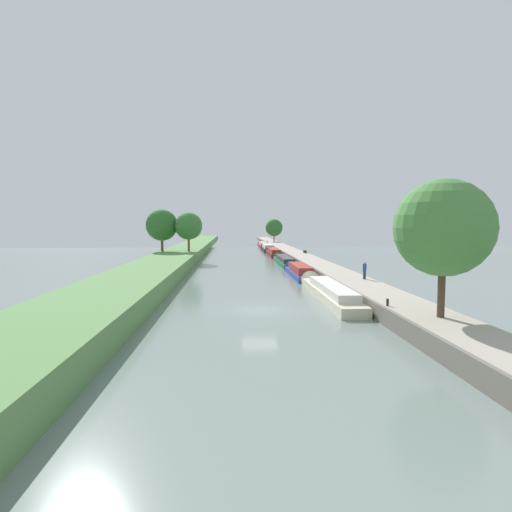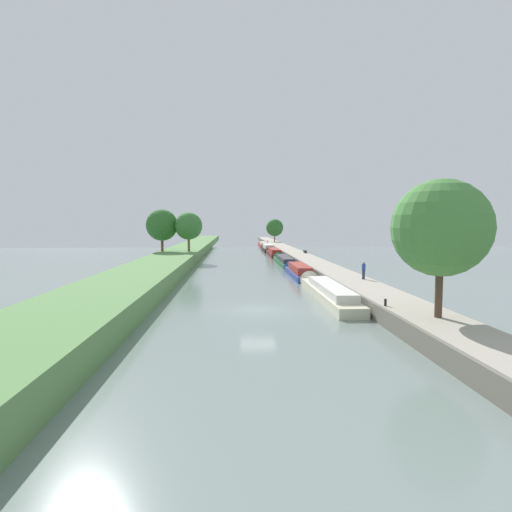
% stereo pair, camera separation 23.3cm
% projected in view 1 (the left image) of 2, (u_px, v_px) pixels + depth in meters
% --- Properties ---
extents(ground_plane, '(160.00, 160.00, 0.00)m').
position_uv_depth(ground_plane, '(260.00, 310.00, 30.27)').
color(ground_plane, slate).
extents(left_grassy_bank, '(6.58, 260.00, 1.68)m').
position_uv_depth(left_grassy_bank, '(107.00, 300.00, 29.61)').
color(left_grassy_bank, '#5B894C').
rests_on(left_grassy_bank, ground_plane).
extents(right_towpath, '(3.72, 260.00, 1.05)m').
position_uv_depth(right_towpath, '(387.00, 302.00, 30.74)').
color(right_towpath, '#A89E8E').
rests_on(right_towpath, ground_plane).
extents(stone_quay, '(0.25, 260.00, 1.10)m').
position_uv_depth(stone_quay, '(361.00, 302.00, 30.63)').
color(stone_quay, '#6B665B').
rests_on(stone_quay, ground_plane).
extents(narrowboat_cream, '(2.04, 16.49, 1.94)m').
position_uv_depth(narrowboat_cream, '(328.00, 291.00, 35.46)').
color(narrowboat_cream, beige).
rests_on(narrowboat_cream, ground_plane).
extents(narrowboat_blue, '(1.99, 12.45, 2.10)m').
position_uv_depth(narrowboat_blue, '(299.00, 271.00, 49.95)').
color(narrowboat_blue, '#283D93').
rests_on(narrowboat_blue, ground_plane).
extents(narrowboat_green, '(1.93, 16.29, 1.88)m').
position_uv_depth(narrowboat_green, '(284.00, 260.00, 65.11)').
color(narrowboat_green, '#1E6033').
rests_on(narrowboat_green, ground_plane).
extents(narrowboat_maroon, '(2.01, 14.21, 2.01)m').
position_uv_depth(narrowboat_maroon, '(273.00, 253.00, 81.64)').
color(narrowboat_maroon, maroon).
rests_on(narrowboat_maroon, ground_plane).
extents(narrowboat_black, '(2.18, 14.19, 2.22)m').
position_uv_depth(narrowboat_black, '(267.00, 248.00, 95.88)').
color(narrowboat_black, black).
rests_on(narrowboat_black, ground_plane).
extents(narrowboat_red, '(1.92, 15.78, 1.88)m').
position_uv_depth(narrowboat_red, '(262.00, 245.00, 111.62)').
color(narrowboat_red, maroon).
rests_on(narrowboat_red, ground_plane).
extents(tree_rightbank_near, '(5.31, 5.31, 7.59)m').
position_uv_depth(tree_rightbank_near, '(443.00, 228.00, 22.93)').
color(tree_rightbank_near, '#4C3828').
rests_on(tree_rightbank_near, right_towpath).
extents(tree_rightbank_midnear, '(4.88, 4.88, 6.41)m').
position_uv_depth(tree_rightbank_midnear, '(274.00, 228.00, 119.86)').
color(tree_rightbank_midnear, brown).
rests_on(tree_rightbank_midnear, right_towpath).
extents(tree_leftbank_downstream, '(5.12, 5.12, 6.84)m').
position_uv_depth(tree_leftbank_downstream, '(162.00, 225.00, 68.51)').
color(tree_leftbank_downstream, brown).
rests_on(tree_leftbank_downstream, left_grassy_bank).
extents(tree_leftbank_upstream, '(4.42, 4.42, 6.33)m').
position_uv_depth(tree_leftbank_upstream, '(189.00, 226.00, 68.07)').
color(tree_leftbank_upstream, brown).
rests_on(tree_leftbank_upstream, left_grassy_bank).
extents(person_walking, '(0.34, 0.34, 1.66)m').
position_uv_depth(person_walking, '(365.00, 270.00, 39.12)').
color(person_walking, '#282D42').
rests_on(person_walking, right_towpath).
extents(mooring_bollard_near, '(0.16, 0.16, 0.45)m').
position_uv_depth(mooring_bollard_near, '(388.00, 302.00, 26.46)').
color(mooring_bollard_near, black).
rests_on(mooring_bollard_near, right_towpath).
extents(mooring_bollard_far, '(0.16, 0.16, 0.45)m').
position_uv_depth(mooring_bollard_far, '(267.00, 241.00, 119.10)').
color(mooring_bollard_far, black).
rests_on(mooring_bollard_far, right_towpath).
extents(park_bench, '(0.44, 1.50, 0.47)m').
position_uv_depth(park_bench, '(305.00, 251.00, 74.03)').
color(park_bench, '#333338').
rests_on(park_bench, right_towpath).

